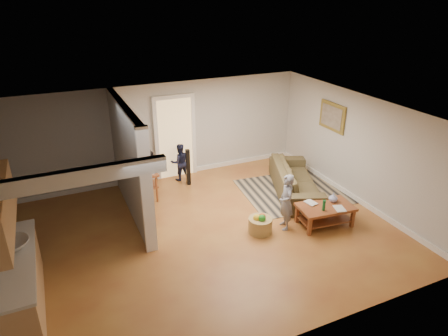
{
  "coord_description": "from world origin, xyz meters",
  "views": [
    {
      "loc": [
        -2.54,
        -6.47,
        4.59
      ],
      "look_at": [
        0.64,
        0.61,
        1.1
      ],
      "focal_mm": 32.0,
      "sensor_mm": 36.0,
      "label": 1
    }
  ],
  "objects_px": {
    "toy_basket": "(260,224)",
    "toddler": "(181,179)",
    "speaker_left": "(148,204)",
    "sofa": "(295,193)",
    "speaker_right": "(188,167)",
    "child": "(284,227)",
    "coffee_table": "(326,210)",
    "tv_console": "(144,170)"
  },
  "relations": [
    {
      "from": "toy_basket",
      "to": "toddler",
      "type": "height_order",
      "value": "toddler"
    },
    {
      "from": "toy_basket",
      "to": "toddler",
      "type": "relative_size",
      "value": 0.49
    },
    {
      "from": "speaker_left",
      "to": "toy_basket",
      "type": "height_order",
      "value": "speaker_left"
    },
    {
      "from": "sofa",
      "to": "speaker_left",
      "type": "relative_size",
      "value": 2.46
    },
    {
      "from": "speaker_right",
      "to": "child",
      "type": "bearing_deg",
      "value": -62.59
    },
    {
      "from": "toy_basket",
      "to": "child",
      "type": "xyz_separation_m",
      "value": [
        0.55,
        -0.06,
        -0.18
      ]
    },
    {
      "from": "sofa",
      "to": "speaker_right",
      "type": "bearing_deg",
      "value": 77.44
    },
    {
      "from": "speaker_left",
      "to": "coffee_table",
      "type": "bearing_deg",
      "value": -36.29
    },
    {
      "from": "speaker_left",
      "to": "toy_basket",
      "type": "xyz_separation_m",
      "value": [
        2.0,
        -1.24,
        -0.31
      ]
    },
    {
      "from": "tv_console",
      "to": "child",
      "type": "height_order",
      "value": "tv_console"
    },
    {
      "from": "sofa",
      "to": "speaker_left",
      "type": "bearing_deg",
      "value": 110.55
    },
    {
      "from": "sofa",
      "to": "toddler",
      "type": "height_order",
      "value": "toddler"
    },
    {
      "from": "speaker_left",
      "to": "toddler",
      "type": "height_order",
      "value": "speaker_left"
    },
    {
      "from": "tv_console",
      "to": "speaker_left",
      "type": "relative_size",
      "value": 1.18
    },
    {
      "from": "speaker_left",
      "to": "toddler",
      "type": "xyz_separation_m",
      "value": [
        1.3,
        1.8,
        -0.49
      ]
    },
    {
      "from": "toddler",
      "to": "speaker_right",
      "type": "bearing_deg",
      "value": 107.98
    },
    {
      "from": "toy_basket",
      "to": "toddler",
      "type": "xyz_separation_m",
      "value": [
        -0.7,
        3.04,
        -0.18
      ]
    },
    {
      "from": "sofa",
      "to": "speaker_right",
      "type": "distance_m",
      "value": 2.73
    },
    {
      "from": "sofa",
      "to": "toy_basket",
      "type": "height_order",
      "value": "toy_basket"
    },
    {
      "from": "speaker_right",
      "to": "toddler",
      "type": "relative_size",
      "value": 0.96
    },
    {
      "from": "coffee_table",
      "to": "child",
      "type": "bearing_deg",
      "value": 164.6
    },
    {
      "from": "coffee_table",
      "to": "toddler",
      "type": "distance_m",
      "value": 3.96
    },
    {
      "from": "sofa",
      "to": "tv_console",
      "type": "bearing_deg",
      "value": 88.71
    },
    {
      "from": "coffee_table",
      "to": "speaker_right",
      "type": "height_order",
      "value": "speaker_right"
    },
    {
      "from": "coffee_table",
      "to": "child",
      "type": "relative_size",
      "value": 1.0
    },
    {
      "from": "sofa",
      "to": "toddler",
      "type": "distance_m",
      "value": 2.98
    },
    {
      "from": "coffee_table",
      "to": "tv_console",
      "type": "distance_m",
      "value": 4.28
    },
    {
      "from": "toddler",
      "to": "sofa",
      "type": "bearing_deg",
      "value": 143.47
    },
    {
      "from": "speaker_left",
      "to": "tv_console",
      "type": "bearing_deg",
      "value": 67.05
    },
    {
      "from": "tv_console",
      "to": "toy_basket",
      "type": "height_order",
      "value": "tv_console"
    },
    {
      "from": "speaker_right",
      "to": "toddler",
      "type": "height_order",
      "value": "speaker_right"
    },
    {
      "from": "toy_basket",
      "to": "child",
      "type": "height_order",
      "value": "child"
    },
    {
      "from": "coffee_table",
      "to": "toddler",
      "type": "relative_size",
      "value": 1.21
    },
    {
      "from": "tv_console",
      "to": "child",
      "type": "bearing_deg",
      "value": -52.59
    },
    {
      "from": "coffee_table",
      "to": "child",
      "type": "xyz_separation_m",
      "value": [
        -0.85,
        0.23,
        -0.35
      ]
    },
    {
      "from": "speaker_left",
      "to": "toddler",
      "type": "bearing_deg",
      "value": 42.21
    },
    {
      "from": "speaker_right",
      "to": "toddler",
      "type": "bearing_deg",
      "value": 110.41
    },
    {
      "from": "toy_basket",
      "to": "sofa",
      "type": "bearing_deg",
      "value": 35.9
    },
    {
      "from": "sofa",
      "to": "toddler",
      "type": "xyz_separation_m",
      "value": [
        -2.33,
        1.87,
        0.0
      ]
    },
    {
      "from": "speaker_left",
      "to": "child",
      "type": "height_order",
      "value": "speaker_left"
    },
    {
      "from": "coffee_table",
      "to": "toddler",
      "type": "height_order",
      "value": "coffee_table"
    },
    {
      "from": "tv_console",
      "to": "toy_basket",
      "type": "relative_size",
      "value": 2.35
    }
  ]
}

